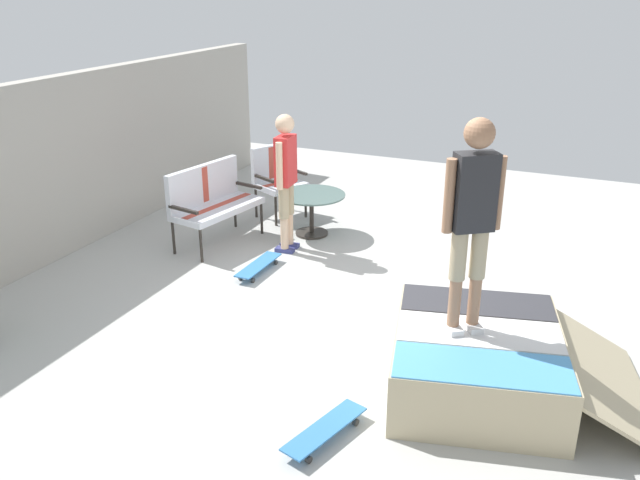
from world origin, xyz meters
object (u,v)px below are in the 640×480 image
skateboard_by_bench (258,265)px  person_skater (473,211)px  patio_chair_near_house (275,175)px  patio_table (312,206)px  person_watching (286,173)px  patio_bench (211,197)px  skateboard_spare (325,429)px  skate_ramp (480,360)px

skateboard_by_bench → person_skater: bearing=-117.3°
patio_chair_near_house → patio_table: (-0.50, -0.79, -0.21)m
person_watching → patio_chair_near_house: bearing=33.1°
person_watching → patio_table: bearing=-6.2°
patio_chair_near_house → skateboard_by_bench: bearing=-158.9°
patio_bench → patio_table: (0.76, -1.08, -0.21)m
patio_table → person_watching: (-0.62, 0.07, 0.61)m
patio_bench → patio_table: patio_bench is taller
person_skater → skateboard_spare: person_skater is taller
person_watching → person_skater: person_skater is taller
patio_bench → person_watching: 1.10m
person_watching → skateboard_by_bench: (-0.77, 0.00, -0.93)m
patio_chair_near_house → skateboard_by_bench: size_ratio=1.27×
person_skater → skate_ramp: bearing=-80.4°
patio_bench → patio_chair_near_house: 1.29m
person_watching → skateboard_by_bench: bearing=180.0°
patio_chair_near_house → person_watching: bearing=-146.9°
skate_ramp → patio_bench: size_ratio=1.80×
person_watching → skate_ramp: bearing=-126.6°
patio_bench → skateboard_by_bench: size_ratio=1.66×
patio_bench → skateboard_by_bench: 1.30m
skateboard_spare → person_skater: bearing=-34.6°
skate_ramp → patio_bench: patio_bench is taller
skate_ramp → person_watching: bearing=53.4°
skate_ramp → patio_chair_near_house: (3.23, 3.57, 0.34)m
skate_ramp → skateboard_by_bench: skate_ramp is taller
skate_ramp → patio_chair_near_house: 4.82m
patio_chair_near_house → person_skater: (-3.25, -3.40, 0.97)m
skateboard_by_bench → patio_chair_near_house: bearing=21.1°
person_skater → skateboard_by_bench: 3.36m
patio_bench → skateboard_spare: (-3.10, -2.92, -0.53)m
person_watching → skateboard_spare: (-3.24, -1.91, -0.93)m
skateboard_spare → person_watching: bearing=30.5°
skateboard_by_bench → skateboard_spare: same height
person_skater → skateboard_by_bench: bearing=62.7°
patio_chair_near_house → person_skater: bearing=-133.8°
person_watching → skateboard_spare: size_ratio=2.11×
skateboard_spare → skateboard_by_bench: bearing=37.7°
patio_bench → skateboard_spare: patio_bench is taller
patio_bench → person_skater: (-2.00, -3.68, 0.97)m
patio_bench → patio_chair_near_house: (1.26, -0.29, -0.00)m
patio_chair_near_house → person_watching: 1.39m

